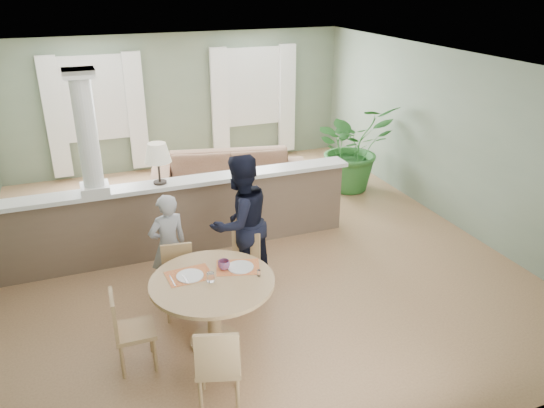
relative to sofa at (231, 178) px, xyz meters
name	(u,v)px	position (x,y,z in m)	size (l,w,h in m)	color
ground	(240,248)	(-0.45, -1.84, -0.41)	(8.00, 8.00, 0.00)	tan
room_shell	(221,119)	(-0.48, -1.22, 1.40)	(7.02, 8.02, 2.71)	gray
pony_wall	(167,209)	(-1.43, -1.64, 0.30)	(5.32, 0.38, 2.70)	brown
sofa	(231,178)	(0.00, 0.00, 0.00)	(2.79, 1.09, 0.82)	#976A52
houseplant	(352,147)	(2.25, -0.29, 0.40)	(1.46, 1.26, 1.62)	#2E6F2C
dining_table	(213,293)	(-1.36, -3.82, 0.23)	(1.32, 1.32, 0.90)	tan
chair_far_boy	(179,277)	(-1.59, -3.09, 0.06)	(0.43, 0.43, 0.85)	tan
chair_far_man	(243,263)	(-0.79, -3.06, 0.06)	(0.55, 0.55, 0.86)	tan
chair_near	(218,364)	(-1.58, -4.77, 0.10)	(0.52, 0.52, 0.92)	tan
chair_side	(127,327)	(-2.28, -3.89, 0.08)	(0.41, 0.41, 0.88)	tan
child_person	(168,246)	(-1.61, -2.66, 0.27)	(0.49, 0.32, 1.35)	#949499
man_person	(240,223)	(-0.72, -2.79, 0.48)	(0.86, 0.67, 1.78)	black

